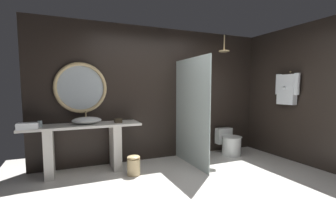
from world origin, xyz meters
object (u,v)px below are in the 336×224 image
Objects in this scene: tumbler_cup at (40,124)px; rain_shower_head at (224,50)px; toilet at (230,143)px; tissue_box at (118,121)px; hanging_bathrobe at (287,88)px; vessel_sink at (87,120)px; round_wall_mirror at (81,88)px; folded_hand_towel at (28,126)px; waste_bin at (134,165)px.

rain_shower_head is at bearing -0.97° from tumbler_cup.
tissue_box is at bearing 178.55° from toilet.
tumbler_cup is 0.15× the size of hanging_bathrobe.
tissue_box is 0.23× the size of toilet.
round_wall_mirror is (-0.06, 0.22, 0.55)m from vessel_sink.
tissue_box is 3.28m from hanging_bathrobe.
tumbler_cup is 0.20m from folded_hand_towel.
rain_shower_head is at bearing -6.87° from round_wall_mirror.
vessel_sink is 3.62× the size of tissue_box.
hanging_bathrobe is at bearing -6.93° from waste_bin.
folded_hand_towel reaches higher than waste_bin.
waste_bin is (0.67, -0.49, -0.71)m from vessel_sink.
waste_bin is at bearing -169.41° from rain_shower_head.
hanging_bathrobe is at bearing -8.33° from folded_hand_towel.
waste_bin is at bearing 173.07° from hanging_bathrobe.
hanging_bathrobe is 3.25m from waste_bin.
tissue_box is at bearing 165.80° from hanging_bathrobe.
rain_shower_head reaches higher than tissue_box.
hanging_bathrobe is 1.96× the size of waste_bin.
vessel_sink is 0.70m from tumbler_cup.
tissue_box is 0.40× the size of waste_bin.
round_wall_mirror is at bearing 173.43° from toilet.
tissue_box is 0.39× the size of rain_shower_head.
vessel_sink is 0.59m from round_wall_mirror.
vessel_sink is at bearing 177.61° from toilet.
vessel_sink is 4.83× the size of tumbler_cup.
vessel_sink is at bearing 166.83° from hanging_bathrobe.
vessel_sink reaches higher than waste_bin.
tissue_box is (0.51, -0.06, -0.02)m from vessel_sink.
vessel_sink is at bearing 4.56° from tumbler_cup.
round_wall_mirror is (-0.58, 0.28, 0.57)m from tissue_box.
round_wall_mirror reaches higher than toilet.
tumbler_cup is 0.35× the size of folded_hand_towel.
waste_bin is at bearing -36.37° from vessel_sink.
hanging_bathrobe is 1.11× the size of toilet.
hanging_bathrobe is at bearing -16.12° from round_wall_mirror.
round_wall_mirror is at bearing 135.82° from waste_bin.
toilet is at bearing 9.49° from waste_bin.
tissue_box is 0.86m from round_wall_mirror.
tumbler_cup is at bearing -175.44° from vessel_sink.
tumbler_cup is (-0.69, -0.06, -0.01)m from vessel_sink.
round_wall_mirror is at bearing 106.24° from vessel_sink.
tumbler_cup is at bearing 169.59° from hanging_bathrobe.
vessel_sink is 1.09m from waste_bin.
hanging_bathrobe is at bearing -43.87° from toilet.
rain_shower_head reaches higher than toilet.
rain_shower_head is 2.89m from waste_bin.
tissue_box is at bearing -6.71° from vessel_sink.
tumbler_cup is at bearing 178.96° from toilet.
rain_shower_head is 1.19× the size of folded_hand_towel.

